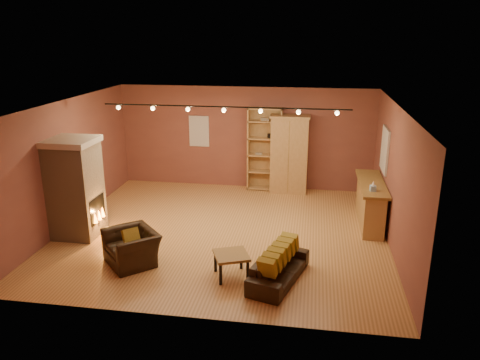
% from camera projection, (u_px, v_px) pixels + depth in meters
% --- Properties ---
extents(floor, '(7.00, 7.00, 0.00)m').
position_uv_depth(floor, '(223.00, 232.00, 10.27)').
color(floor, '#A9733C').
rests_on(floor, ground).
extents(ceiling, '(7.00, 7.00, 0.00)m').
position_uv_depth(ceiling, '(222.00, 104.00, 9.42)').
color(ceiling, brown).
rests_on(ceiling, back_wall).
extents(back_wall, '(7.00, 0.02, 2.80)m').
position_uv_depth(back_wall, '(245.00, 138.00, 12.91)').
color(back_wall, brown).
rests_on(back_wall, floor).
extents(left_wall, '(0.02, 6.50, 2.80)m').
position_uv_depth(left_wall, '(68.00, 164.00, 10.37)').
color(left_wall, brown).
rests_on(left_wall, floor).
extents(right_wall, '(0.02, 6.50, 2.80)m').
position_uv_depth(right_wall, '(395.00, 179.00, 9.32)').
color(right_wall, brown).
rests_on(right_wall, floor).
extents(fireplace, '(1.01, 0.98, 2.12)m').
position_uv_depth(fireplace, '(76.00, 188.00, 9.84)').
color(fireplace, tan).
rests_on(fireplace, floor).
extents(back_window, '(0.56, 0.04, 0.86)m').
position_uv_depth(back_window, '(199.00, 131.00, 13.04)').
color(back_window, beige).
rests_on(back_window, back_wall).
extents(bookcase, '(0.93, 0.36, 2.28)m').
position_uv_depth(bookcase, '(265.00, 148.00, 12.78)').
color(bookcase, tan).
rests_on(bookcase, floor).
extents(armoire, '(1.04, 0.60, 2.11)m').
position_uv_depth(armoire, '(289.00, 154.00, 12.57)').
color(armoire, tan).
rests_on(armoire, floor).
extents(bar_counter, '(0.56, 2.06, 0.99)m').
position_uv_depth(bar_counter, '(370.00, 203.00, 10.59)').
color(bar_counter, tan).
rests_on(bar_counter, floor).
extents(tissue_box, '(0.12, 0.12, 0.21)m').
position_uv_depth(tissue_box, '(373.00, 187.00, 9.84)').
color(tissue_box, '#8DB9E3').
rests_on(tissue_box, bar_counter).
extents(right_window, '(0.05, 0.90, 1.00)m').
position_uv_depth(right_window, '(385.00, 150.00, 10.57)').
color(right_window, beige).
rests_on(right_window, right_wall).
extents(loveseat, '(0.89, 1.64, 0.70)m').
position_uv_depth(loveseat, '(279.00, 263.00, 8.16)').
color(loveseat, black).
rests_on(loveseat, floor).
extents(armchair, '(1.13, 1.15, 0.85)m').
position_uv_depth(armchair, '(132.00, 242.00, 8.78)').
color(armchair, black).
rests_on(armchair, floor).
extents(coffee_table, '(0.76, 0.76, 0.44)m').
position_uv_depth(coffee_table, '(231.00, 257.00, 8.30)').
color(coffee_table, olive).
rests_on(coffee_table, floor).
extents(track_rail, '(5.20, 0.09, 0.13)m').
position_uv_depth(track_rail, '(224.00, 109.00, 9.65)').
color(track_rail, black).
rests_on(track_rail, ceiling).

